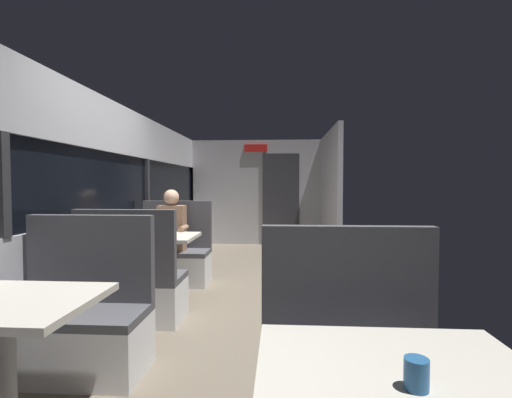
# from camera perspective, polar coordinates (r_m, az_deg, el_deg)

# --- Properties ---
(ground_plane) EXTENTS (3.30, 9.20, 0.02)m
(ground_plane) POSITION_cam_1_polar(r_m,az_deg,el_deg) (4.11, -3.93, -16.71)
(ground_plane) COLOR #665B4C
(carriage_window_panel_left) EXTENTS (0.09, 8.48, 2.30)m
(carriage_window_panel_left) POSITION_cam_1_polar(r_m,az_deg,el_deg) (4.33, -23.39, -0.80)
(carriage_window_panel_left) COLOR #B2B2B7
(carriage_window_panel_left) RESTS_ON ground_plane
(carriage_end_bulkhead) EXTENTS (2.90, 0.11, 2.30)m
(carriage_end_bulkhead) POSITION_cam_1_polar(r_m,az_deg,el_deg) (8.06, 0.40, 0.97)
(carriage_end_bulkhead) COLOR #B2B2B7
(carriage_end_bulkhead) RESTS_ON ground_plane
(carriage_aisle_panel_right) EXTENTS (0.08, 2.40, 2.30)m
(carriage_aisle_panel_right) POSITION_cam_1_polar(r_m,az_deg,el_deg) (6.91, 11.42, 0.80)
(carriage_aisle_panel_right) COLOR #B2B2B7
(carriage_aisle_panel_right) RESTS_ON ground_plane
(dining_table_near_window) EXTENTS (0.90, 0.70, 0.74)m
(dining_table_near_window) POSITION_cam_1_polar(r_m,az_deg,el_deg) (2.36, -34.71, -15.12)
(dining_table_near_window) COLOR #9E9EA3
(dining_table_near_window) RESTS_ON ground_plane
(bench_near_window_facing_entry) EXTENTS (0.95, 0.50, 1.10)m
(bench_near_window_facing_entry) POSITION_cam_1_polar(r_m,az_deg,el_deg) (3.01, -25.86, -17.37)
(bench_near_window_facing_entry) COLOR silver
(bench_near_window_facing_entry) RESTS_ON ground_plane
(dining_table_mid_window) EXTENTS (0.90, 0.70, 0.74)m
(dining_table_mid_window) POSITION_cam_1_polar(r_m,az_deg,el_deg) (4.38, -15.29, -6.82)
(dining_table_mid_window) COLOR #9E9EA3
(dining_table_mid_window) RESTS_ON ground_plane
(bench_mid_window_facing_end) EXTENTS (0.95, 0.50, 1.10)m
(bench_mid_window_facing_end) POSITION_cam_1_polar(r_m,az_deg,el_deg) (3.81, -18.75, -13.05)
(bench_mid_window_facing_end) COLOR silver
(bench_mid_window_facing_end) RESTS_ON ground_plane
(bench_mid_window_facing_entry) EXTENTS (0.95, 0.50, 1.10)m
(bench_mid_window_facing_entry) POSITION_cam_1_polar(r_m,az_deg,el_deg) (5.09, -12.66, -9.07)
(bench_mid_window_facing_entry) COLOR silver
(bench_mid_window_facing_entry) RESTS_ON ground_plane
(bench_front_aisle_facing_entry) EXTENTS (0.95, 0.50, 1.10)m
(bench_front_aisle_facing_entry) POSITION_cam_1_polar(r_m,az_deg,el_deg) (2.14, 14.88, -25.60)
(bench_front_aisle_facing_entry) COLOR silver
(bench_front_aisle_facing_entry) RESTS_ON ground_plane
(seated_passenger) EXTENTS (0.47, 0.55, 1.26)m
(seated_passenger) POSITION_cam_1_polar(r_m,az_deg,el_deg) (4.99, -12.92, -6.87)
(seated_passenger) COLOR #26262D
(seated_passenger) RESTS_ON ground_plane
(coffee_cup_primary) EXTENTS (0.07, 0.07, 0.09)m
(coffee_cup_primary) POSITION_cam_1_polar(r_m,az_deg,el_deg) (1.25, 23.81, -23.76)
(coffee_cup_primary) COLOR #26598C
(coffee_cup_primary) RESTS_ON dining_table_front_aisle
(coffee_cup_secondary) EXTENTS (0.07, 0.07, 0.09)m
(coffee_cup_secondary) POSITION_cam_1_polar(r_m,az_deg,el_deg) (4.46, -15.95, -4.78)
(coffee_cup_secondary) COLOR #26598C
(coffee_cup_secondary) RESTS_ON dining_table_mid_window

